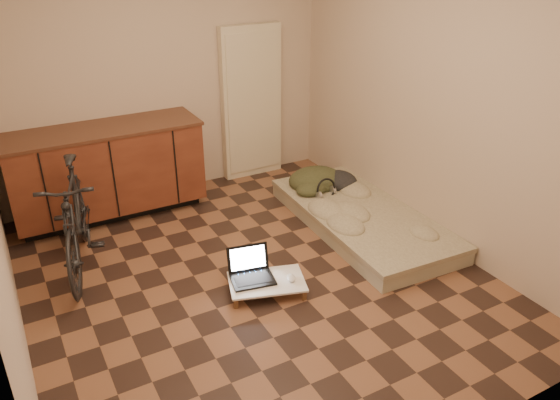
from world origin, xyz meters
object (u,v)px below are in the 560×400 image
futon (362,218)px  lap_desk (267,282)px  laptop (251,272)px  bicycle (75,213)px

futon → lap_desk: futon is taller
futon → lap_desk: bearing=-156.2°
futon → laptop: bearing=-161.4°
bicycle → laptop: bearing=-27.4°
futon → laptop: laptop is taller
bicycle → lap_desk: 1.68m
futon → bicycle: bearing=169.3°
bicycle → lap_desk: size_ratio=2.26×
lap_desk → laptop: (-0.08, 0.11, 0.06)m
futon → laptop: (-1.39, -0.39, 0.06)m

